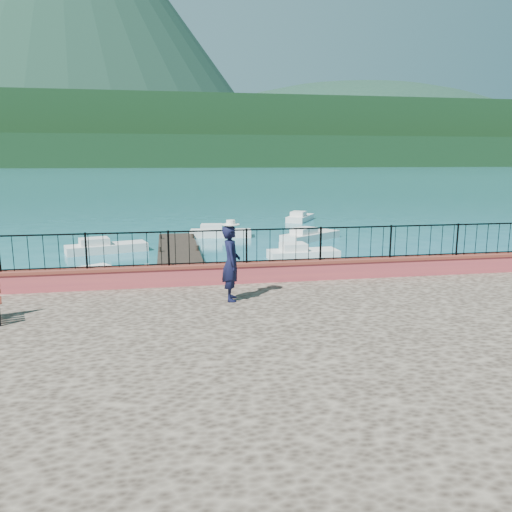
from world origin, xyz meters
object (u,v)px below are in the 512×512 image
object	(u,v)px
boat_0	(107,275)
boat_1	(303,251)
boat_2	(311,233)
boat_5	(300,216)
boat_3	(107,244)
person	(231,263)
boat_4	(221,230)

from	to	relation	value
boat_0	boat_1	size ratio (longest dim) A/B	1.28
boat_2	boat_5	bearing A→B (deg)	43.81
boat_0	boat_1	xyz separation A→B (m)	(8.69, 3.60, 0.00)
boat_1	boat_3	xyz separation A→B (m)	(-9.49, 3.47, 0.00)
boat_2	boat_3	bearing A→B (deg)	155.21
person	boat_5	xyz separation A→B (m)	(8.67, 25.22, -1.76)
boat_5	boat_2	bearing A→B (deg)	-159.91
boat_1	boat_5	distance (m)	15.07
person	boat_2	distance (m)	17.59
boat_0	boat_4	distance (m)	12.52
person	boat_5	bearing A→B (deg)	-13.86
person	boat_2	world-z (taller)	person
person	boat_5	size ratio (longest dim) A/B	0.56
boat_0	boat_2	xyz separation A→B (m)	(10.66, 9.09, 0.00)
boat_2	boat_4	xyz separation A→B (m)	(-5.12, 2.14, 0.00)
boat_0	boat_4	bearing A→B (deg)	31.51
boat_4	boat_1	bearing A→B (deg)	-59.56
boat_0	boat_2	world-z (taller)	same
boat_1	boat_5	xyz separation A→B (m)	(3.81, 14.58, 0.00)
person	boat_5	world-z (taller)	person
boat_0	boat_2	size ratio (longest dim) A/B	1.04
boat_0	boat_1	world-z (taller)	same
person	boat_2	bearing A→B (deg)	-17.85
boat_3	boat_5	xyz separation A→B (m)	(13.30, 11.11, 0.00)
boat_3	boat_5	world-z (taller)	same
boat_2	boat_5	distance (m)	9.28
boat_2	boat_4	world-z (taller)	same
person	boat_1	distance (m)	11.83
boat_1	boat_4	xyz separation A→B (m)	(-3.15, 7.63, 0.00)
boat_4	boat_5	xyz separation A→B (m)	(6.96, 6.95, 0.00)
boat_1	boat_5	bearing A→B (deg)	72.86
boat_4	boat_2	bearing A→B (deg)	-14.74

